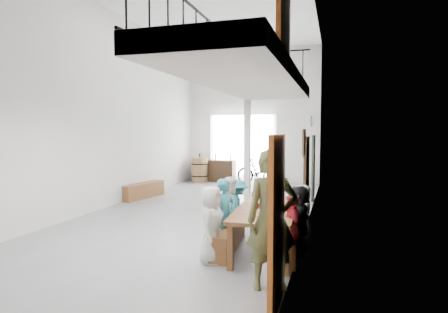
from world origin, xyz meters
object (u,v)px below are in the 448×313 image
(serving_counter, at_px, (215,171))
(side_bench, at_px, (143,190))
(bench_inner, at_px, (229,236))
(host_standing, at_px, (272,220))
(tasting_table, at_px, (267,212))
(bicycle_near, at_px, (261,171))
(oak_barrel, at_px, (200,170))

(serving_counter, bearing_deg, side_bench, -98.63)
(bench_inner, xyz_separation_m, serving_counter, (-3.01, 8.45, 0.23))
(host_standing, bearing_deg, side_bench, 114.12)
(tasting_table, height_order, bicycle_near, bicycle_near)
(bench_inner, distance_m, bicycle_near, 8.37)
(serving_counter, bearing_deg, tasting_table, -62.09)
(bench_inner, distance_m, oak_barrel, 8.89)
(bench_inner, bearing_deg, bicycle_near, 92.40)
(serving_counter, xyz_separation_m, bicycle_near, (1.99, -0.14, 0.06))
(tasting_table, height_order, bench_inner, tasting_table)
(oak_barrel, relative_size, bicycle_near, 0.52)
(side_bench, distance_m, serving_counter, 4.48)
(host_standing, bearing_deg, tasting_table, 84.72)
(tasting_table, xyz_separation_m, bicycle_near, (-1.71, 8.29, -0.20))
(oak_barrel, distance_m, host_standing, 10.71)
(oak_barrel, height_order, host_standing, host_standing)
(bench_inner, height_order, bicycle_near, bicycle_near)
(bench_inner, distance_m, side_bench, 5.72)
(bench_inner, bearing_deg, serving_counter, 105.02)
(oak_barrel, bearing_deg, bench_inner, -66.16)
(oak_barrel, bearing_deg, side_bench, -95.86)
(bench_inner, distance_m, host_standing, 1.98)
(tasting_table, distance_m, host_standing, 1.59)
(bicycle_near, bearing_deg, oak_barrel, 88.60)
(side_bench, bearing_deg, bench_inner, -45.55)
(side_bench, height_order, bicycle_near, bicycle_near)
(tasting_table, bearing_deg, bench_inner, 177.82)
(bench_inner, bearing_deg, side_bench, 129.85)
(host_standing, distance_m, bicycle_near, 10.05)
(tasting_table, distance_m, oak_barrel, 9.18)
(side_bench, distance_m, host_standing, 7.57)
(side_bench, bearing_deg, tasting_table, -40.90)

